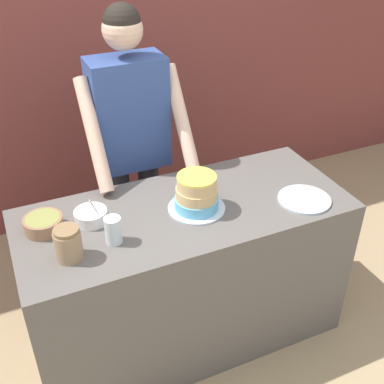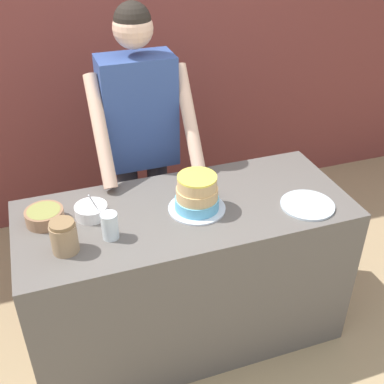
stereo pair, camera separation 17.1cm
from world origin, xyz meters
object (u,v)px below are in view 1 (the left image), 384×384
object	(u,v)px
cake	(197,194)
drinking_glass	(113,230)
frosting_bowl_olive	(43,223)
frosting_bowl_white	(91,216)
ceramic_plate	(304,199)
person_baker	(131,131)
stoneware_jar	(68,244)

from	to	relation	value
cake	drinking_glass	size ratio (longest dim) A/B	2.21
frosting_bowl_olive	frosting_bowl_white	bearing A→B (deg)	-6.31
frosting_bowl_olive	ceramic_plate	bearing A→B (deg)	-13.02
frosting_bowl_olive	frosting_bowl_white	world-z (taller)	frosting_bowl_white
person_baker	frosting_bowl_olive	size ratio (longest dim) A/B	9.64
frosting_bowl_white	ceramic_plate	xyz separation A→B (m)	(1.04, -0.27, -0.03)
cake	frosting_bowl_white	size ratio (longest dim) A/B	1.74
cake	ceramic_plate	distance (m)	0.56
person_baker	frosting_bowl_olive	bearing A→B (deg)	-140.36
drinking_glass	person_baker	bearing A→B (deg)	65.68
stoneware_jar	frosting_bowl_white	bearing A→B (deg)	56.10
person_baker	drinking_glass	distance (m)	0.79
ceramic_plate	stoneware_jar	distance (m)	1.19
ceramic_plate	stoneware_jar	world-z (taller)	stoneware_jar
frosting_bowl_white	stoneware_jar	bearing A→B (deg)	-123.90
cake	stoneware_jar	xyz separation A→B (m)	(-0.65, -0.11, -0.01)
person_baker	ceramic_plate	xyz separation A→B (m)	(0.66, -0.78, -0.17)
ceramic_plate	frosting_bowl_white	bearing A→B (deg)	165.61
cake	person_baker	bearing A→B (deg)	101.44
person_baker	drinking_glass	bearing A→B (deg)	-114.32
frosting_bowl_olive	stoneware_jar	world-z (taller)	stoneware_jar
person_baker	frosting_bowl_olive	xyz separation A→B (m)	(-0.60, -0.49, -0.14)
cake	stoneware_jar	bearing A→B (deg)	-170.28
drinking_glass	ceramic_plate	xyz separation A→B (m)	(0.98, -0.07, -0.06)
person_baker	stoneware_jar	world-z (taller)	person_baker
stoneware_jar	person_baker	bearing A→B (deg)	54.52
drinking_glass	cake	bearing A→B (deg)	10.58
cake	ceramic_plate	size ratio (longest dim) A/B	1.06
person_baker	frosting_bowl_white	size ratio (longest dim) A/B	10.70
frosting_bowl_olive	drinking_glass	world-z (taller)	drinking_glass
drinking_glass	ceramic_plate	bearing A→B (deg)	-4.24
drinking_glass	stoneware_jar	bearing A→B (deg)	-172.17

